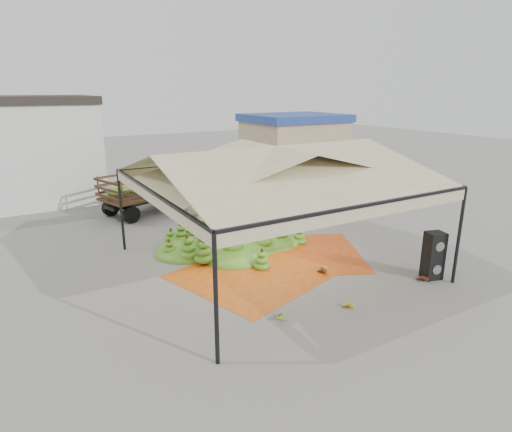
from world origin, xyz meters
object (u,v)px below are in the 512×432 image
vendor (192,209)px  truck_left (164,184)px  truck_right (272,174)px  banana_heap (234,231)px  speaker_stack (433,255)px

vendor → truck_left: bearing=-93.4°
truck_left → truck_right: bearing=-22.2°
banana_heap → speaker_stack: size_ratio=3.85×
truck_right → truck_left: bearing=155.2°
banana_heap → speaker_stack: bearing=-53.7°
truck_right → speaker_stack: bearing=-118.6°
banana_heap → truck_right: truck_right is taller
speaker_stack → vendor: size_ratio=0.95×
speaker_stack → truck_left: 13.00m
speaker_stack → vendor: bearing=132.7°
truck_right → banana_heap: bearing=-153.4°
banana_heap → vendor: bearing=97.2°
vendor → truck_right: bearing=-156.2°
truck_left → speaker_stack: bearing=-88.3°
vendor → truck_right: (6.05, 3.13, 0.42)m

